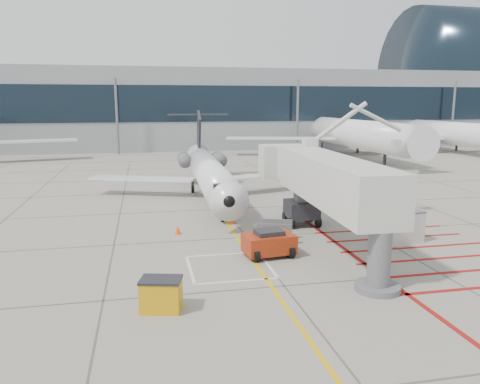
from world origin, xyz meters
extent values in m
plane|color=gray|center=(0.00, 0.00, 0.00)|extent=(260.00, 260.00, 0.00)
cone|color=#F44C0C|center=(-4.14, 5.58, 0.28)|extent=(0.41, 0.41, 0.56)
cone|color=#E9460C|center=(-0.27, 7.36, 0.27)|extent=(0.38, 0.38, 0.53)
cube|color=gray|center=(10.00, 70.00, 7.00)|extent=(180.00, 28.00, 14.00)
cube|color=black|center=(10.00, 55.95, 8.00)|extent=(180.00, 0.10, 6.00)
camera|label=1|loc=(-6.08, -23.35, 8.29)|focal=35.00mm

